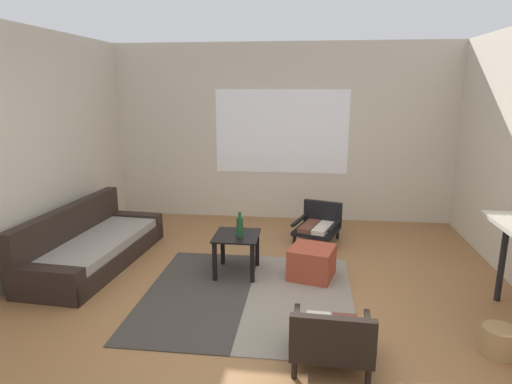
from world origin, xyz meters
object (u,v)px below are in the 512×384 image
object	(u,v)px
armchair_by_window	(318,224)
wicker_basket	(498,341)
couch	(92,247)
coffee_table	(237,244)
ottoman_orange	(312,263)
glass_bottle	(240,226)
armchair_striped_foreground	(332,338)

from	to	relation	value
armchair_by_window	wicker_basket	xyz separation A→B (m)	(1.36, -2.47, -0.12)
couch	coffee_table	xyz separation A→B (m)	(1.75, -0.08, 0.14)
ottoman_orange	glass_bottle	bearing A→B (deg)	-177.45
coffee_table	ottoman_orange	size ratio (longest dim) A/B	1.17
couch	armchair_by_window	distance (m)	2.91
ottoman_orange	glass_bottle	world-z (taller)	glass_bottle
armchair_by_window	wicker_basket	size ratio (longest dim) A/B	2.79
coffee_table	armchair_striped_foreground	bearing A→B (deg)	-58.30
coffee_table	glass_bottle	distance (m)	0.23
glass_bottle	ottoman_orange	bearing A→B (deg)	2.55
glass_bottle	wicker_basket	bearing A→B (deg)	-28.46
coffee_table	armchair_by_window	size ratio (longest dim) A/B	0.73
wicker_basket	armchair_striped_foreground	bearing A→B (deg)	-166.62
couch	armchair_striped_foreground	distance (m)	3.19
armchair_by_window	glass_bottle	bearing A→B (deg)	-125.13
ottoman_orange	glass_bottle	xyz separation A→B (m)	(-0.79, -0.04, 0.40)
armchair_striped_foreground	glass_bottle	world-z (taller)	glass_bottle
ottoman_orange	armchair_striped_foreground	bearing A→B (deg)	-84.92
couch	wicker_basket	bearing A→B (deg)	-18.39
couch	wicker_basket	size ratio (longest dim) A/B	8.21
coffee_table	wicker_basket	size ratio (longest dim) A/B	2.04
ottoman_orange	wicker_basket	xyz separation A→B (m)	(1.45, -1.25, -0.06)
couch	glass_bottle	size ratio (longest dim) A/B	7.59
coffee_table	armchair_by_window	xyz separation A→B (m)	(0.93, 1.21, -0.12)
couch	coffee_table	size ratio (longest dim) A/B	4.02
coffee_table	ottoman_orange	distance (m)	0.85
couch	glass_bottle	world-z (taller)	glass_bottle
coffee_table	armchair_by_window	world-z (taller)	armchair_by_window
couch	coffee_table	world-z (taller)	couch
armchair_striped_foreground	wicker_basket	world-z (taller)	armchair_striped_foreground
coffee_table	armchair_striped_foreground	size ratio (longest dim) A/B	0.84
coffee_table	armchair_striped_foreground	xyz separation A→B (m)	(0.97, -1.58, -0.11)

